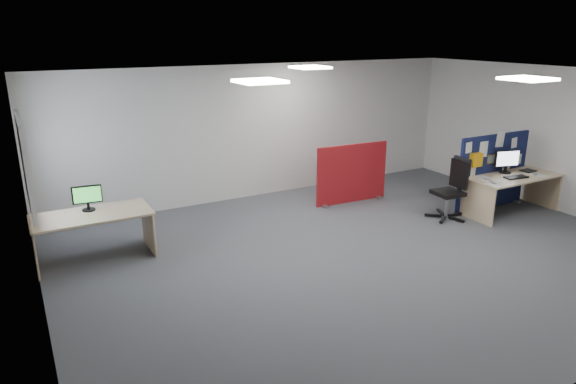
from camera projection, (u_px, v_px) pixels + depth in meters
name	position (u px, v px, depth m)	size (l,w,h in m)	color
floor	(363.00, 254.00, 8.00)	(9.00, 9.00, 0.00)	#4C4F54
ceiling	(372.00, 77.00, 7.19)	(9.00, 7.00, 0.02)	white
wall_back	(263.00, 131.00, 10.52)	(9.00, 0.02, 2.70)	silver
wall_left	(31.00, 222.00, 5.53)	(0.02, 7.00, 2.70)	silver
wall_right	(559.00, 140.00, 9.66)	(0.02, 7.00, 2.70)	silver
window	(25.00, 163.00, 7.17)	(0.06, 1.70, 1.30)	white
ceiling_lights	(362.00, 75.00, 7.91)	(4.10, 4.10, 0.04)	white
navy_divider	(492.00, 171.00, 9.86)	(1.77, 0.30, 1.51)	#101D3C
main_desk	(510.00, 184.00, 9.67)	(1.87, 0.83, 0.73)	#D3B687
monitor_main	(507.00, 160.00, 9.70)	(0.50, 0.21, 0.44)	black
keyboard	(516.00, 177.00, 9.45)	(0.45, 0.18, 0.03)	black
mouse	(535.00, 174.00, 9.63)	(0.10, 0.06, 0.03)	#939498
paper_tray	(528.00, 171.00, 9.90)	(0.28, 0.22, 0.01)	black
red_divider	(352.00, 174.00, 10.25)	(1.58, 0.30, 1.19)	#A5151A
second_desk	(92.00, 224.00, 7.69)	(1.69, 0.85, 0.73)	#D3B687
monitor_second	(87.00, 197.00, 7.68)	(0.43, 0.19, 0.39)	black
office_chair	(454.00, 185.00, 9.36)	(0.72, 0.74, 1.11)	black
desk_papers	(502.00, 180.00, 9.34)	(1.47, 0.76, 0.00)	white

